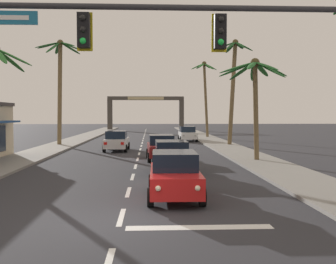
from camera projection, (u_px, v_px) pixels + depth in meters
The scene contains 15 objects.
ground_plane at pixel (120, 222), 11.02m from camera, with size 220.00×220.00×0.00m, color #2D2D33.
sidewalk_right at pixel (236, 151), 31.32m from camera, with size 3.20×110.00×0.14m, color gray.
sidewalk_left at pixel (41, 152), 30.61m from camera, with size 3.20×110.00×0.14m, color gray.
lane_markings at pixel (145, 153), 30.98m from camera, with size 4.28×87.41×0.01m.
traffic_signal_mast at pixel (223, 50), 10.55m from camera, with size 11.11×0.41×6.90m.
sedan_lead_at_stop_bar at pixel (174, 174), 14.31m from camera, with size 1.99×4.47×1.68m.
sedan_third_in_queue at pixel (171, 157), 20.21m from camera, with size 2.04×4.49×1.68m.
sedan_fifth_in_queue at pixel (161, 147), 26.08m from camera, with size 2.08×4.50×1.68m.
sedan_oncoming_far at pixel (117, 141), 32.40m from camera, with size 2.00×4.47×1.68m.
sedan_parked_nearest_kerb at pixel (187, 134), 44.04m from camera, with size 1.98×4.47×1.68m.
palm_left_third at pixel (60, 74), 37.43m from camera, with size 4.76×4.28×10.25m.
palm_right_second at pixel (255, 81), 24.88m from camera, with size 4.75×4.62×6.67m.
palm_right_third at pixel (233, 78), 37.41m from camera, with size 3.49×3.39×10.28m.
palm_right_farthest at pixel (205, 85), 49.95m from camera, with size 3.42×3.34×9.87m.
town_gateway_arch at pixel (146, 108), 74.89m from camera, with size 14.74×0.90×6.48m.
Camera 1 is at (0.87, -10.94, 3.08)m, focal length 41.46 mm.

